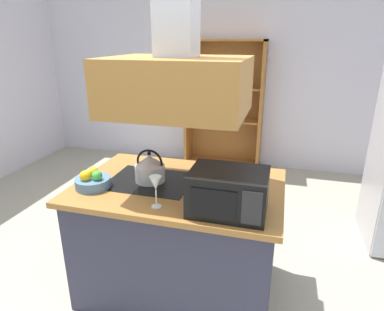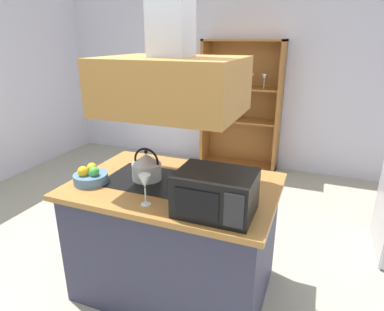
{
  "view_description": "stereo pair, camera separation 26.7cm",
  "coord_description": "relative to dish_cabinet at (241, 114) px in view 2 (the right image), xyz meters",
  "views": [
    {
      "loc": [
        0.85,
        -2.02,
        1.9
      ],
      "look_at": [
        0.18,
        0.4,
        1.0
      ],
      "focal_mm": 31.04,
      "sensor_mm": 36.0,
      "label": 1
    },
    {
      "loc": [
        1.1,
        -1.94,
        1.9
      ],
      "look_at": [
        0.18,
        0.4,
        1.0
      ],
      "focal_mm": 31.04,
      "sensor_mm": 36.0,
      "label": 2
    }
  ],
  "objects": [
    {
      "name": "cutting_board",
      "position": [
        0.41,
        -2.41,
        0.08
      ],
      "size": [
        0.35,
        0.26,
        0.02
      ],
      "primitive_type": "cube",
      "rotation": [
        0.0,
        0.0,
        0.05
      ],
      "color": "tan",
      "rests_on": "kitchen_island"
    },
    {
      "name": "wall_back",
      "position": [
        -0.01,
        0.21,
        0.52
      ],
      "size": [
        6.0,
        0.12,
        2.7
      ],
      "primitive_type": "cube",
      "color": "silver",
      "rests_on": "ground"
    },
    {
      "name": "kitchen_island",
      "position": [
        0.17,
        -2.74,
        -0.38
      ],
      "size": [
        1.47,
        1.0,
        0.9
      ],
      "color": "#303147",
      "rests_on": "ground"
    },
    {
      "name": "ground_plane",
      "position": [
        -0.01,
        -2.79,
        -0.83
      ],
      "size": [
        7.8,
        7.8,
        0.0
      ],
      "primitive_type": "plane",
      "color": "#9D9887"
    },
    {
      "name": "wine_glass_on_counter",
      "position": [
        0.14,
        -3.09,
        0.22
      ],
      "size": [
        0.08,
        0.08,
        0.21
      ],
      "color": "silver",
      "rests_on": "kitchen_island"
    },
    {
      "name": "kettle",
      "position": [
        -0.05,
        -2.74,
        0.17
      ],
      "size": [
        0.22,
        0.22,
        0.24
      ],
      "color": "silver",
      "rests_on": "kitchen_island"
    },
    {
      "name": "fruit_bowl",
      "position": [
        -0.4,
        -2.95,
        0.12
      ],
      "size": [
        0.25,
        0.25,
        0.14
      ],
      "color": "#4C7299",
      "rests_on": "kitchen_island"
    },
    {
      "name": "range_hood",
      "position": [
        0.17,
        -2.74,
        0.89
      ],
      "size": [
        0.9,
        0.7,
        1.28
      ],
      "color": "#A37033"
    },
    {
      "name": "microwave",
      "position": [
        0.57,
        -3.02,
        0.2
      ],
      "size": [
        0.46,
        0.35,
        0.26
      ],
      "color": "black",
      "rests_on": "kitchen_island"
    },
    {
      "name": "dish_cabinet",
      "position": [
        0.0,
        0.0,
        0.0
      ],
      "size": [
        1.12,
        0.4,
        1.88
      ],
      "color": "#975C27",
      "rests_on": "ground"
    }
  ]
}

